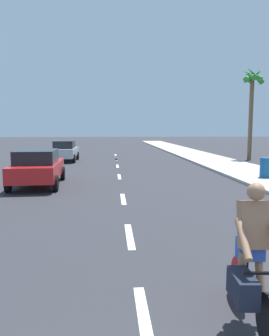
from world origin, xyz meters
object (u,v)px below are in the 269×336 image
Objects in this scene: cyclist at (251,262)px; parked_car_silver at (65,150)px; parked_car_red at (38,167)px; palm_tree_far at (252,87)px; trash_bin_far at (266,168)px.

parked_car_silver is (-5.22, 21.22, 0.00)m from cyclist.
palm_tree_far is (14.04, 10.53, 4.84)m from parked_car_red.
palm_tree_far is 11.53m from trash_bin_far.
trash_bin_far is at bearing -109.14° from palm_tree_far.
trash_bin_far is at bearing 1.02° from parked_car_red.
parked_car_red is 0.62× the size of palm_tree_far.
cyclist is 0.47× the size of parked_car_silver.
cyclist is 0.41× the size of parked_car_red.
parked_car_silver is 4.09× the size of trash_bin_far.
parked_car_silver is 0.54× the size of palm_tree_far.
cyclist reaches higher than parked_car_red.
parked_car_red is at bearing -176.03° from trash_bin_far.
parked_car_silver is at bearing 137.79° from trash_bin_far.
parked_car_red reaches higher than trash_bin_far.
parked_car_red is 4.67× the size of trash_bin_far.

